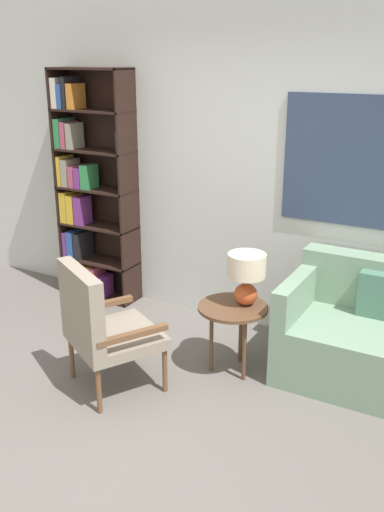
{
  "coord_description": "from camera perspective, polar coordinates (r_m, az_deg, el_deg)",
  "views": [
    {
      "loc": [
        1.83,
        -2.32,
        2.28
      ],
      "look_at": [
        -0.07,
        1.09,
        0.9
      ],
      "focal_mm": 40.0,
      "sensor_mm": 36.0,
      "label": 1
    }
  ],
  "objects": [
    {
      "name": "ground_plane",
      "position": [
        3.74,
        -7.62,
        -18.38
      ],
      "size": [
        14.0,
        14.0,
        0.0
      ],
      "primitive_type": "plane",
      "color": "#66605B"
    },
    {
      "name": "wall_back",
      "position": [
        4.8,
        6.69,
        8.17
      ],
      "size": [
        6.4,
        0.08,
        2.7
      ],
      "color": "silver",
      "rests_on": "ground_plane"
    },
    {
      "name": "bookshelf",
      "position": [
        5.57,
        -10.36,
        5.81
      ],
      "size": [
        0.77,
        0.3,
        2.18
      ],
      "color": "black",
      "rests_on": "ground_plane"
    },
    {
      "name": "armchair",
      "position": [
        4.03,
        -9.26,
        -6.56
      ],
      "size": [
        0.81,
        0.8,
        0.95
      ],
      "color": "brown",
      "rests_on": "ground_plane"
    },
    {
      "name": "side_table",
      "position": [
        4.25,
        4.1,
        -5.72
      ],
      "size": [
        0.52,
        0.52,
        0.54
      ],
      "color": "brown",
      "rests_on": "ground_plane"
    },
    {
      "name": "table_lamp",
      "position": [
        4.16,
        5.47,
        -1.7
      ],
      "size": [
        0.28,
        0.28,
        0.4
      ],
      "color": "#C65128",
      "rests_on": "side_table"
    }
  ]
}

